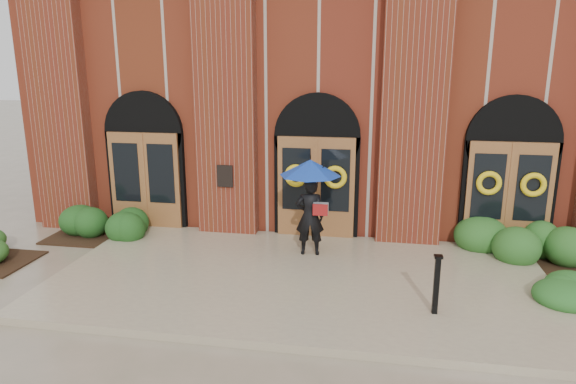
% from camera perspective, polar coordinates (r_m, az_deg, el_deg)
% --- Properties ---
extents(ground, '(90.00, 90.00, 0.00)m').
position_cam_1_polar(ground, '(10.59, 1.18, -10.34)').
color(ground, gray).
rests_on(ground, ground).
extents(landing, '(10.00, 5.30, 0.15)m').
position_cam_1_polar(landing, '(10.69, 1.31, -9.64)').
color(landing, tan).
rests_on(landing, ground).
extents(church_building, '(16.20, 12.53, 7.00)m').
position_cam_1_polar(church_building, '(18.38, 5.57, 11.39)').
color(church_building, maroon).
rests_on(church_building, ground).
extents(man_with_umbrella, '(1.53, 1.53, 2.18)m').
position_cam_1_polar(man_with_umbrella, '(11.36, 2.49, 0.36)').
color(man_with_umbrella, black).
rests_on(man_with_umbrella, landing).
extents(metal_post, '(0.15, 0.15, 1.07)m').
position_cam_1_polar(metal_post, '(9.32, 16.17, -9.71)').
color(metal_post, black).
rests_on(metal_post, landing).
extents(hedge_wall_left, '(2.90, 1.16, 0.74)m').
position_cam_1_polar(hedge_wall_left, '(13.81, -19.38, -3.54)').
color(hedge_wall_left, '#1A4316').
rests_on(hedge_wall_left, ground).
extents(hedge_wall_right, '(3.25, 1.30, 0.83)m').
position_cam_1_polar(hedge_wall_right, '(12.92, 26.39, -5.26)').
color(hedge_wall_right, '#25541D').
rests_on(hedge_wall_right, ground).
extents(hedge_front_right, '(1.42, 1.22, 0.50)m').
position_cam_1_polar(hedge_front_right, '(11.00, 28.90, -9.82)').
color(hedge_front_right, '#22561F').
rests_on(hedge_front_right, ground).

